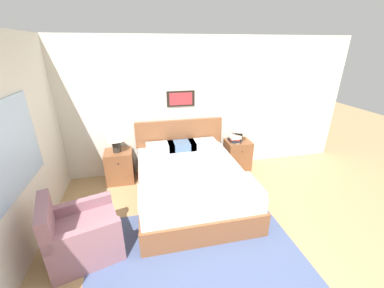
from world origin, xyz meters
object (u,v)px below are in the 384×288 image
at_px(bed, 190,182).
at_px(armchair, 81,235).
at_px(nightstand_near_window, 120,166).
at_px(table_lamp_by_door, 240,126).
at_px(nightstand_by_door, 237,155).
at_px(table_lamp_near_window, 115,135).

distance_m(bed, armchair, 1.76).
distance_m(armchair, nightstand_near_window, 1.73).
bearing_deg(table_lamp_by_door, nightstand_by_door, 48.20).
relative_size(bed, armchair, 2.24).
bearing_deg(nightstand_near_window, nightstand_by_door, 0.00).
bearing_deg(bed, nightstand_near_window, 144.81).
relative_size(armchair, nightstand_by_door, 1.54).
distance_m(table_lamp_near_window, table_lamp_by_door, 2.37).
distance_m(bed, nightstand_by_door, 1.45).
xyz_separation_m(armchair, table_lamp_by_door, (2.71, 1.69, 0.65)).
height_order(bed, table_lamp_near_window, table_lamp_near_window).
bearing_deg(table_lamp_by_door, nightstand_near_window, 179.81).
relative_size(bed, table_lamp_by_door, 4.37).
xyz_separation_m(nightstand_by_door, table_lamp_by_door, (-0.01, -0.01, 0.63)).
xyz_separation_m(nightstand_by_door, table_lamp_near_window, (-2.37, -0.01, 0.63)).
bearing_deg(armchair, bed, 103.06).
bearing_deg(table_lamp_near_window, bed, -34.77).
distance_m(bed, table_lamp_near_window, 1.58).
bearing_deg(nightstand_by_door, bed, -144.81).
height_order(armchair, nightstand_by_door, armchair).
bearing_deg(nightstand_by_door, table_lamp_near_window, -179.82).
relative_size(bed, table_lamp_near_window, 4.37).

